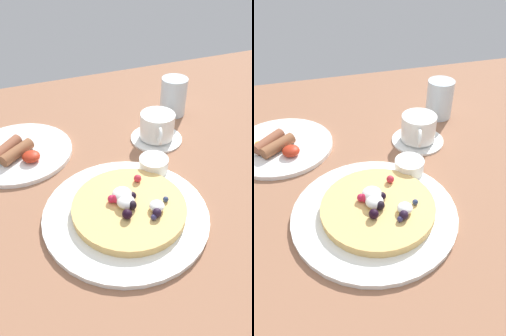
% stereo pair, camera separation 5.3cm
% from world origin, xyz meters
% --- Properties ---
extents(ground_plane, '(2.08, 1.17, 0.03)m').
position_xyz_m(ground_plane, '(0.00, 0.00, -0.01)').
color(ground_plane, '#8F6046').
extents(pancake_plate, '(0.30, 0.30, 0.01)m').
position_xyz_m(pancake_plate, '(0.00, -0.05, 0.01)').
color(pancake_plate, white).
rests_on(pancake_plate, ground_plane).
extents(pancake_with_berries, '(0.20, 0.20, 0.04)m').
position_xyz_m(pancake_with_berries, '(0.01, -0.05, 0.02)').
color(pancake_with_berries, '#E2B566').
rests_on(pancake_with_berries, pancake_plate).
extents(syrup_ramekin, '(0.06, 0.06, 0.03)m').
position_xyz_m(syrup_ramekin, '(0.10, 0.04, 0.02)').
color(syrup_ramekin, white).
rests_on(syrup_ramekin, pancake_plate).
extents(breakfast_plate, '(0.24, 0.24, 0.01)m').
position_xyz_m(breakfast_plate, '(-0.15, 0.21, 0.01)').
color(breakfast_plate, white).
rests_on(breakfast_plate, ground_plane).
extents(fried_breakfast, '(0.12, 0.10, 0.03)m').
position_xyz_m(fried_breakfast, '(-0.17, 0.20, 0.02)').
color(fried_breakfast, brown).
rests_on(fried_breakfast, breakfast_plate).
extents(coffee_saucer, '(0.12, 0.12, 0.01)m').
position_xyz_m(coffee_saucer, '(0.16, 0.15, 0.00)').
color(coffee_saucer, white).
rests_on(coffee_saucer, ground_plane).
extents(coffee_cup, '(0.08, 0.11, 0.06)m').
position_xyz_m(coffee_cup, '(0.16, 0.15, 0.04)').
color(coffee_cup, white).
rests_on(coffee_cup, coffee_saucer).
extents(water_glass, '(0.07, 0.07, 0.10)m').
position_xyz_m(water_glass, '(0.26, 0.25, 0.05)').
color(water_glass, silver).
rests_on(water_glass, ground_plane).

